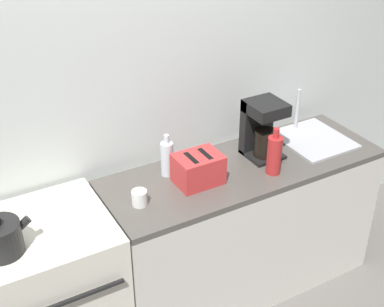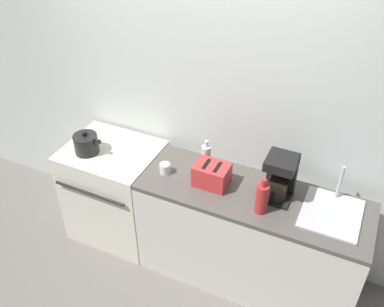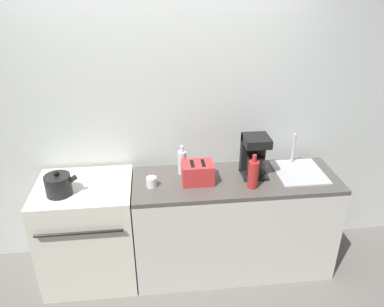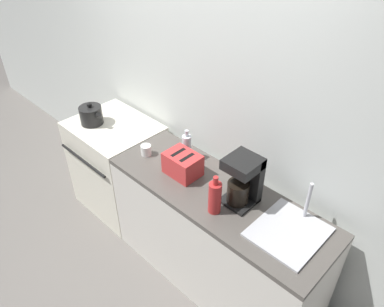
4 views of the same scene
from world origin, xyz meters
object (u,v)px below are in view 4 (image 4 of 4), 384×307
Objects in this scene: bottle_red at (215,197)px; bottle_clear at (187,147)px; coffee_maker at (243,179)px; toaster at (183,164)px; cup_white at (146,150)px; kettle at (91,115)px; stove at (118,165)px.

bottle_red is 1.12× the size of bottle_clear.
toaster is at bearing -170.63° from coffee_maker.
bottle_clear reaches higher than cup_white.
cup_white is (-0.85, -0.11, -0.14)m from coffee_maker.
toaster is at bearing 163.17° from bottle_red.
kettle is 2.94× the size of cup_white.
kettle reaches higher than cup_white.
coffee_maker is 0.87m from cup_white.
kettle is 0.87× the size of bottle_red.
bottle_clear is at bearing 152.11° from bottle_red.
toaster is 0.19m from bottle_clear.
coffee_maker is 4.18× the size of cup_white.
cup_white is (-0.26, -0.19, -0.06)m from bottle_clear.
kettle is 0.98× the size of bottle_clear.
bottle_red is 0.60m from bottle_clear.
stove is 3.64× the size of toaster.
stove is at bearing -178.26° from coffee_maker.
cup_white is (0.70, 0.03, -0.04)m from kettle.
kettle reaches higher than stove.
kettle is at bearing -177.64° from cup_white.
stove is 0.73m from cup_white.
kettle is 0.70× the size of coffee_maker.
coffee_maker is 0.60m from bottle_clear.
coffee_maker is at bearing 5.27° from kettle.
coffee_maker is (1.54, 0.14, 0.10)m from kettle.
bottle_clear is at bearing 36.08° from cup_white.
stove is 3.71× the size of kettle.
stove is 1.06m from toaster.
bottle_red reaches higher than toaster.
toaster is 0.37m from cup_white.
bottle_red is at bearing -16.83° from toaster.
bottle_red is at bearing -27.89° from bottle_clear.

